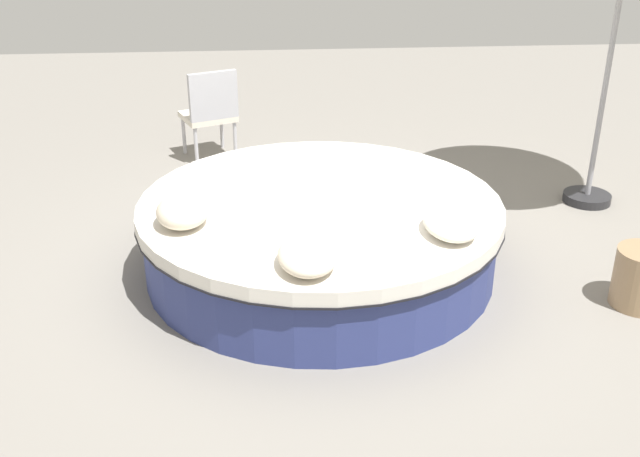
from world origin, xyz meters
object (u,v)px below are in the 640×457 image
Objects in this scene: throw_pillow_0 at (183,211)px; throw_pillow_2 at (451,223)px; round_bed at (320,234)px; patio_chair at (210,109)px; throw_pillow_1 at (308,255)px.

throw_pillow_0 is 0.89× the size of throw_pillow_2.
throw_pillow_2 is at bearing 81.14° from throw_pillow_0.
patio_chair is at bearing -159.53° from round_bed.
throw_pillow_2 is (-0.41, 1.01, -0.01)m from throw_pillow_1.
round_bed is 1.12m from throw_pillow_2.
throw_pillow_1 is at bearing -8.70° from round_bed.
throw_pillow_2 is at bearing -83.01° from patio_chair.
round_bed is 1.11m from throw_pillow_1.
throw_pillow_1 is (0.69, 0.84, -0.03)m from throw_pillow_0.
throw_pillow_0 is (0.34, -0.99, 0.39)m from round_bed.
round_bed is 5.06× the size of throw_pillow_1.
patio_chair is at bearing -150.48° from throw_pillow_2.
throw_pillow_2 is 3.70m from patio_chair.
throw_pillow_1 reaches higher than round_bed.
throw_pillow_1 is (1.03, -0.16, 0.36)m from round_bed.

